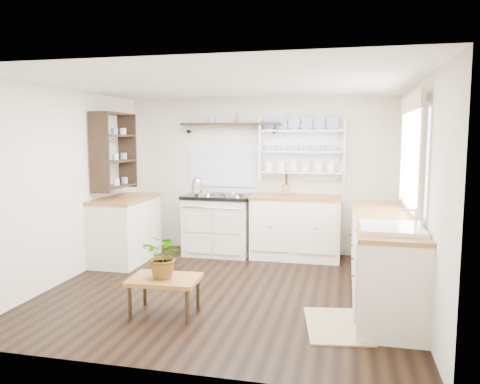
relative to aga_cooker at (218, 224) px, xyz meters
name	(u,v)px	position (x,y,z in m)	size (l,w,h in m)	color
floor	(228,290)	(0.55, -1.57, -0.45)	(4.00, 3.80, 0.01)	black
wall_back	(259,176)	(0.55, 0.33, 0.70)	(4.00, 0.02, 2.30)	beige
wall_right	(418,195)	(2.55, -1.57, 0.70)	(0.02, 3.80, 2.30)	beige
wall_left	(67,186)	(-1.45, -1.57, 0.70)	(0.02, 3.80, 2.30)	beige
ceiling	(227,85)	(0.55, -1.57, 1.85)	(4.00, 3.80, 0.01)	white
window	(412,154)	(2.49, -1.42, 1.11)	(0.08, 1.55, 1.22)	white
aga_cooker	(218,224)	(0.00, 0.00, 0.00)	(0.99, 0.69, 0.92)	beige
back_cabinets	(296,226)	(1.15, 0.03, 0.01)	(1.27, 0.63, 0.90)	white
right_cabinets	(384,257)	(2.25, -1.47, 0.01)	(0.62, 2.43, 0.90)	white
belfast_sink	(391,241)	(2.25, -2.22, 0.35)	(0.55, 0.60, 0.45)	white
left_cabinets	(126,229)	(-1.15, -0.67, 0.01)	(0.62, 1.13, 0.90)	white
plate_rack	(302,149)	(1.20, 0.29, 1.10)	(1.20, 0.22, 0.90)	white
high_shelf	(231,125)	(0.15, 0.21, 1.46)	(1.50, 0.29, 0.16)	black
left_shelving	(114,150)	(-1.29, -0.67, 1.10)	(0.28, 0.80, 1.05)	black
kettle	(197,185)	(-0.28, -0.12, 0.59)	(0.18, 0.18, 0.22)	silver
utensil_crock	(286,189)	(0.98, 0.11, 0.53)	(0.12, 0.12, 0.14)	#A5713C
center_table	(165,282)	(0.12, -2.39, -0.13)	(0.69, 0.51, 0.37)	brown
potted_plant	(164,256)	(0.12, -2.39, 0.13)	(0.39, 0.34, 0.43)	#3F7233
floor_rug	(337,325)	(1.78, -2.34, -0.44)	(0.55, 0.85, 0.02)	#8C7E51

